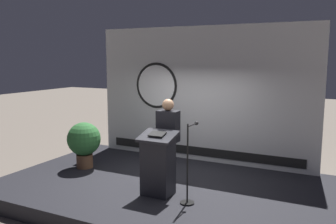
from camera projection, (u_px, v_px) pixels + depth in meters
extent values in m
plane|color=#6B6056|center=(166.00, 198.00, 7.02)|extent=(40.00, 40.00, 0.00)
cube|color=black|center=(166.00, 191.00, 6.99)|extent=(6.40, 4.00, 0.30)
cube|color=silver|center=(201.00, 95.00, 8.37)|extent=(5.30, 0.10, 3.14)
cylinder|color=black|center=(156.00, 85.00, 8.81)|extent=(1.12, 0.02, 1.12)
cylinder|color=white|center=(156.00, 86.00, 8.81)|extent=(1.00, 0.02, 1.00)
cube|color=black|center=(200.00, 151.00, 8.52)|extent=(4.77, 0.02, 0.20)
cube|color=#26262B|center=(158.00, 166.00, 6.36)|extent=(0.52, 0.40, 1.03)
cube|color=#26262B|center=(158.00, 136.00, 6.28)|extent=(0.64, 0.50, 0.17)
cube|color=black|center=(157.00, 134.00, 6.25)|extent=(0.28, 0.20, 0.07)
cylinder|color=black|center=(168.00, 164.00, 6.81)|extent=(0.26, 0.26, 0.86)
cube|color=black|center=(168.00, 126.00, 6.71)|extent=(0.40, 0.24, 0.58)
sphere|color=#997051|center=(168.00, 105.00, 6.64)|extent=(0.22, 0.22, 0.22)
cylinder|color=black|center=(187.00, 203.00, 6.02)|extent=(0.24, 0.24, 0.02)
cylinder|color=black|center=(187.00, 164.00, 5.92)|extent=(0.03, 0.03, 1.36)
cylinder|color=black|center=(192.00, 125.00, 5.99)|extent=(0.02, 0.37, 0.02)
sphere|color=#262626|center=(196.00, 123.00, 6.16)|extent=(0.07, 0.07, 0.07)
cylinder|color=brown|center=(85.00, 161.00, 7.98)|extent=(0.36, 0.36, 0.30)
sphere|color=#2D6B33|center=(84.00, 139.00, 7.91)|extent=(0.73, 0.73, 0.73)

